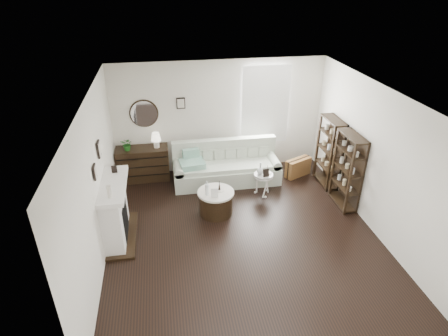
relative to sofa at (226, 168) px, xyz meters
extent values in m
plane|color=black|center=(-0.04, -2.08, -0.32)|extent=(5.50, 5.50, 0.00)
plane|color=white|center=(-0.04, -2.08, 2.38)|extent=(5.50, 5.50, 0.00)
plane|color=white|center=(-0.04, 0.67, 1.03)|extent=(5.00, 0.00, 5.00)
plane|color=white|center=(-0.04, -4.83, 1.03)|extent=(5.00, 0.00, 5.00)
plane|color=white|center=(-2.54, -2.08, 1.03)|extent=(0.00, 5.50, 5.50)
plane|color=white|center=(2.46, -2.08, 1.03)|extent=(0.00, 5.50, 5.50)
cube|color=white|center=(1.06, 0.65, 1.28)|extent=(1.00, 0.02, 1.80)
cube|color=white|center=(1.06, 0.59, 1.28)|extent=(1.15, 0.02, 1.90)
cylinder|color=silver|center=(-1.79, 0.64, 1.23)|extent=(0.60, 0.03, 0.60)
cube|color=black|center=(-0.94, 0.64, 1.43)|extent=(0.20, 0.03, 0.26)
cube|color=white|center=(-2.37, -1.78, 0.23)|extent=(0.34, 1.20, 1.10)
cube|color=black|center=(-2.34, -1.78, 0.08)|extent=(0.30, 0.65, 0.70)
cube|color=white|center=(-2.32, -1.78, 0.80)|extent=(0.44, 1.35, 0.08)
cube|color=black|center=(-2.29, -1.78, -0.29)|extent=(0.50, 1.40, 0.05)
cylinder|color=beige|center=(-2.32, -2.23, 0.95)|extent=(0.08, 0.08, 0.22)
cube|color=black|center=(-2.32, -1.38, 0.91)|extent=(0.10, 0.03, 0.14)
cube|color=black|center=(-2.51, -2.13, 1.28)|extent=(0.03, 0.18, 0.24)
cube|color=black|center=(-2.51, -1.48, 1.38)|extent=(0.03, 0.22, 0.28)
cube|color=black|center=(2.29, -0.53, 0.48)|extent=(0.30, 0.80, 1.60)
cylinder|color=tan|center=(2.27, -0.78, 0.20)|extent=(0.08, 0.08, 0.11)
cylinder|color=tan|center=(2.27, -0.53, 0.20)|extent=(0.08, 0.08, 0.11)
cylinder|color=tan|center=(2.27, -0.28, 0.20)|extent=(0.08, 0.08, 0.11)
cylinder|color=tan|center=(2.27, -0.78, 0.60)|extent=(0.08, 0.08, 0.11)
cylinder|color=tan|center=(2.27, -0.53, 0.60)|extent=(0.08, 0.08, 0.11)
cylinder|color=tan|center=(2.27, -0.28, 0.60)|extent=(0.08, 0.08, 0.11)
cylinder|color=tan|center=(2.27, -0.78, 1.00)|extent=(0.08, 0.08, 0.11)
cylinder|color=tan|center=(2.27, -0.53, 1.00)|extent=(0.08, 0.08, 0.11)
cylinder|color=tan|center=(2.27, -0.28, 1.00)|extent=(0.08, 0.08, 0.11)
cube|color=black|center=(2.29, -1.43, 0.48)|extent=(0.30, 0.80, 1.60)
cylinder|color=tan|center=(2.27, -1.68, 0.20)|extent=(0.08, 0.08, 0.11)
cylinder|color=tan|center=(2.27, -1.43, 0.20)|extent=(0.08, 0.08, 0.11)
cylinder|color=tan|center=(2.27, -1.18, 0.20)|extent=(0.08, 0.08, 0.11)
cylinder|color=tan|center=(2.27, -1.68, 0.60)|extent=(0.08, 0.08, 0.11)
cylinder|color=tan|center=(2.27, -1.43, 0.60)|extent=(0.08, 0.08, 0.11)
cylinder|color=tan|center=(2.27, -1.18, 0.60)|extent=(0.08, 0.08, 0.11)
cylinder|color=tan|center=(2.27, -1.68, 1.00)|extent=(0.08, 0.08, 0.11)
cylinder|color=tan|center=(2.27, -1.43, 1.00)|extent=(0.08, 0.08, 0.11)
cylinder|color=tan|center=(2.27, -1.18, 1.00)|extent=(0.08, 0.08, 0.11)
cube|color=beige|center=(0.00, -0.08, -0.12)|extent=(2.46, 0.85, 0.40)
cube|color=beige|center=(0.00, -0.10, 0.13)|extent=(2.13, 0.68, 0.09)
cube|color=beige|center=(0.00, 0.26, 0.26)|extent=(2.46, 0.19, 0.76)
cube|color=beige|center=(-1.12, -0.08, -0.07)|extent=(0.21, 0.80, 0.49)
cube|color=beige|center=(1.12, -0.08, -0.07)|extent=(0.21, 0.80, 0.49)
cube|color=#299669|center=(-0.80, -0.12, 0.25)|extent=(0.60, 0.52, 0.14)
cube|color=brown|center=(1.76, -0.08, -0.10)|extent=(0.69, 0.48, 0.44)
cube|color=black|center=(-1.92, 0.39, 0.08)|extent=(1.20, 0.50, 0.80)
cube|color=black|center=(-1.92, 0.13, -0.10)|extent=(1.15, 0.01, 0.02)
cube|color=black|center=(-1.92, 0.13, 0.12)|extent=(1.15, 0.01, 0.02)
cube|color=black|center=(-1.92, 0.13, 0.34)|extent=(1.15, 0.01, 0.01)
imported|color=#1D5919|center=(-2.22, 0.34, 0.63)|extent=(0.34, 0.32, 0.30)
cylinder|color=black|center=(-0.44, -1.32, -0.08)|extent=(0.68, 0.68, 0.47)
cylinder|color=beige|center=(-0.44, -1.32, 0.18)|extent=(0.74, 0.74, 0.04)
cylinder|color=silver|center=(0.70, -0.78, 0.19)|extent=(0.42, 0.42, 0.03)
cylinder|color=white|center=(0.70, -0.78, 0.15)|extent=(0.43, 0.43, 0.02)
cylinder|color=white|center=(0.70, -0.78, -0.07)|extent=(0.03, 0.03, 0.48)
cylinder|color=silver|center=(-0.62, -1.40, 0.35)|extent=(0.07, 0.07, 0.30)
cube|color=silver|center=(-0.49, -1.50, 0.29)|extent=(0.14, 0.07, 0.18)
cube|color=black|center=(0.72, -0.89, 0.29)|extent=(0.14, 0.07, 0.18)
camera|label=1|loc=(-1.35, -7.65, 4.17)|focal=30.00mm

